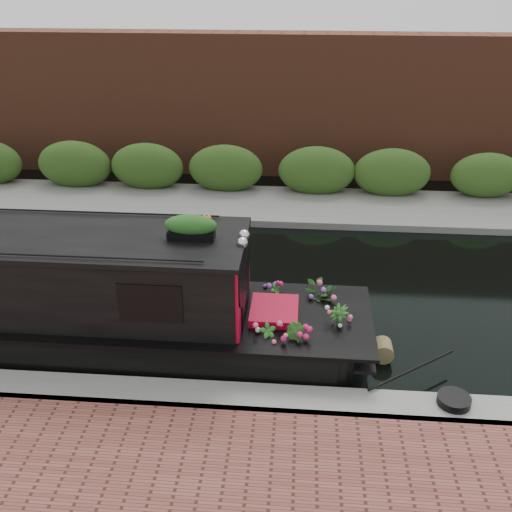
{
  "coord_description": "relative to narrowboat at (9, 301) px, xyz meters",
  "views": [
    {
      "loc": [
        1.88,
        -9.55,
        5.8
      ],
      "look_at": [
        1.16,
        -0.6,
        1.1
      ],
      "focal_mm": 40.0,
      "sensor_mm": 36.0,
      "label": 1
    }
  ],
  "objects": [
    {
      "name": "rope_fender",
      "position": [
        6.15,
        -0.0,
        -0.62
      ],
      "size": [
        0.33,
        0.34,
        0.33
      ],
      "primitive_type": "cylinder",
      "rotation": [
        1.57,
        0.0,
        0.0
      ],
      "color": "olive",
      "rests_on": "ground"
    },
    {
      "name": "far_bank_path",
      "position": [
        2.82,
        6.13,
        -0.79
      ],
      "size": [
        40.0,
        2.4,
        0.34
      ],
      "primitive_type": "cube",
      "color": "slate",
      "rests_on": "ground"
    },
    {
      "name": "near_bank_coping",
      "position": [
        2.82,
        -1.37,
        -0.79
      ],
      "size": [
        40.0,
        0.6,
        0.5
      ],
      "primitive_type": "cube",
      "color": "gray",
      "rests_on": "ground"
    },
    {
      "name": "narrowboat",
      "position": [
        0.0,
        0.0,
        0.0
      ],
      "size": [
        11.34,
        2.06,
        2.65
      ],
      "rotation": [
        0.0,
        0.0,
        -0.01
      ],
      "color": "black",
      "rests_on": "ground"
    },
    {
      "name": "coiled_mooring_rope",
      "position": [
        6.97,
        -1.28,
        -0.48
      ],
      "size": [
        0.47,
        0.47,
        0.12
      ],
      "primitive_type": "cylinder",
      "color": "black",
      "rests_on": "near_bank_coping"
    },
    {
      "name": "far_hedge",
      "position": [
        2.82,
        7.03,
        -0.79
      ],
      "size": [
        40.0,
        1.1,
        2.8
      ],
      "primitive_type": "cube",
      "color": "#2D4E1A",
      "rests_on": "ground"
    },
    {
      "name": "far_brick_wall",
      "position": [
        2.82,
        9.13,
        -0.79
      ],
      "size": [
        40.0,
        1.0,
        8.0
      ],
      "primitive_type": "cube",
      "color": "brown",
      "rests_on": "ground"
    },
    {
      "name": "ground",
      "position": [
        2.82,
        1.93,
        -0.79
      ],
      "size": [
        80.0,
        80.0,
        0.0
      ],
      "primitive_type": "plane",
      "color": "black",
      "rests_on": "ground"
    }
  ]
}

